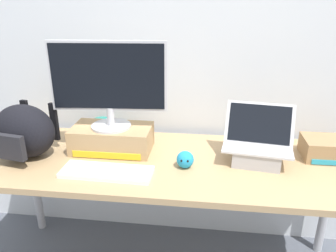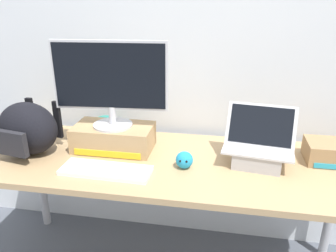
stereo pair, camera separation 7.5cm
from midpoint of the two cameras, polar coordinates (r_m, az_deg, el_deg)
name	(u,v)px [view 1 (the left image)]	position (r m, az deg, el deg)	size (l,w,h in m)	color
back_wall	(178,30)	(1.91, 0.50, 16.28)	(7.00, 0.10, 2.60)	silver
desk	(168,172)	(1.68, -1.29, -7.90)	(1.93, 0.68, 0.72)	tan
toner_box_yellow	(112,138)	(1.75, -10.83, -2.14)	(0.41, 0.23, 0.13)	tan
desktop_monitor	(108,83)	(1.66, -11.56, 7.30)	(0.57, 0.20, 0.44)	silver
open_laptop	(257,149)	(1.66, 13.83, -3.95)	(0.35, 0.26, 0.27)	#ADADB2
external_keyboard	(107,172)	(1.55, -11.88, -7.75)	(0.42, 0.16, 0.02)	white
messenger_backpack	(24,131)	(1.80, -24.68, -0.86)	(0.35, 0.31, 0.27)	black
coffee_mug	(102,127)	(1.97, -12.33, -0.14)	(0.13, 0.09, 0.10)	#1E7F70
plush_toy	(185,159)	(1.56, 1.59, -5.81)	(0.08, 0.08, 0.08)	#2393CC
toner_box_cyan	(336,149)	(1.83, 25.93, -3.59)	(0.32, 0.18, 0.10)	#9E7A51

